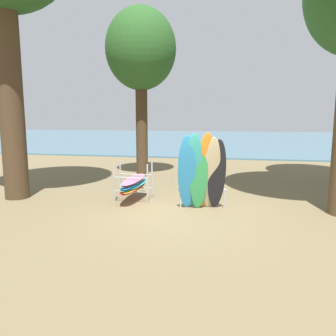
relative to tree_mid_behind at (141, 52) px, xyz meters
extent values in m
plane|color=brown|center=(2.79, -5.70, -5.51)|extent=(80.00, 80.00, 0.00)
cube|color=#477084|center=(2.79, 24.47, -5.46)|extent=(80.00, 36.00, 0.10)
cylinder|color=#42301E|center=(-3.01, -4.89, -1.91)|extent=(0.78, 0.78, 7.19)
cylinder|color=#42301E|center=(0.00, 0.00, -3.18)|extent=(0.53, 0.53, 4.65)
ellipsoid|color=#285623|center=(0.00, 0.00, 0.12)|extent=(3.09, 3.09, 3.55)
ellipsoid|color=#2D8ED1|center=(2.80, -5.32, -4.39)|extent=(0.61, 0.79, 2.24)
ellipsoid|color=#38B2AD|center=(2.97, -5.27, -4.36)|extent=(0.69, 0.91, 2.29)
ellipsoid|color=#339E56|center=(3.14, -5.22, -4.49)|extent=(0.61, 0.61, 2.02)
ellipsoid|color=orange|center=(3.31, -5.17, -4.35)|extent=(0.70, 0.87, 2.30)
ellipsoid|color=#C6B289|center=(3.48, -5.12, -4.42)|extent=(0.69, 0.81, 2.17)
ellipsoid|color=black|center=(3.65, -5.07, -4.45)|extent=(0.64, 0.67, 2.10)
cylinder|color=#9EA0A5|center=(2.59, -5.08, -5.23)|extent=(0.04, 0.04, 0.55)
cylinder|color=#9EA0A5|center=(3.86, -4.82, -5.23)|extent=(0.04, 0.04, 0.55)
cylinder|color=#9EA0A5|center=(3.23, -4.95, -4.96)|extent=(1.44, 0.34, 0.04)
cylinder|color=#9EA0A5|center=(0.38, -4.74, -4.88)|extent=(0.05, 0.05, 1.25)
cylinder|color=#9EA0A5|center=(1.48, -4.74, -4.88)|extent=(0.05, 0.05, 1.25)
cylinder|color=#9EA0A5|center=(0.38, -4.14, -4.88)|extent=(0.05, 0.05, 1.25)
cylinder|color=#9EA0A5|center=(1.48, -4.14, -4.88)|extent=(0.05, 0.05, 1.25)
cylinder|color=#9EA0A5|center=(0.93, -4.74, -5.16)|extent=(1.10, 0.04, 0.04)
cylinder|color=#9EA0A5|center=(0.93, -4.74, -4.71)|extent=(1.10, 0.04, 0.04)
cylinder|color=#9EA0A5|center=(0.93, -4.14, -5.16)|extent=(1.10, 0.04, 0.04)
cylinder|color=#9EA0A5|center=(0.93, -4.14, -4.71)|extent=(1.10, 0.04, 0.04)
ellipsoid|color=red|center=(0.90, -4.44, -5.11)|extent=(0.60, 2.12, 0.06)
ellipsoid|color=orange|center=(0.90, -4.44, -5.05)|extent=(0.62, 2.13, 0.06)
ellipsoid|color=#38B2AD|center=(0.96, -4.44, -4.99)|extent=(0.63, 2.13, 0.06)
ellipsoid|color=#2D8ED1|center=(0.89, -4.44, -4.93)|extent=(0.61, 2.12, 0.06)
ellipsoid|color=gray|center=(0.93, -4.44, -4.87)|extent=(0.59, 2.12, 0.06)
ellipsoid|color=pink|center=(0.94, -4.44, -4.81)|extent=(0.53, 2.11, 0.06)
camera|label=1|loc=(4.08, -14.70, -2.76)|focal=35.73mm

